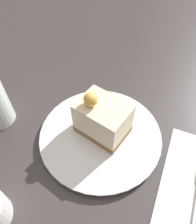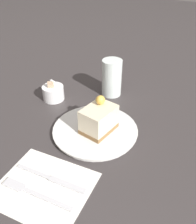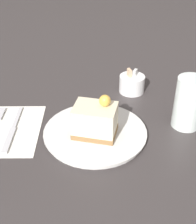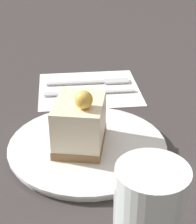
{
  "view_description": "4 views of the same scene",
  "coord_description": "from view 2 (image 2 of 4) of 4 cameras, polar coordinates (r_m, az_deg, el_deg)",
  "views": [
    {
      "loc": [
        -0.09,
        0.26,
        0.38
      ],
      "look_at": [
        0.01,
        0.02,
        0.06
      ],
      "focal_mm": 35.0,
      "sensor_mm": 36.0,
      "label": 1
    },
    {
      "loc": [
        -0.5,
        -0.21,
        0.46
      ],
      "look_at": [
        0.01,
        0.03,
        0.07
      ],
      "focal_mm": 40.0,
      "sensor_mm": 36.0,
      "label": 2
    },
    {
      "loc": [
        0.01,
        -0.55,
        0.45
      ],
      "look_at": [
        0.01,
        0.05,
        0.06
      ],
      "focal_mm": 50.0,
      "sensor_mm": 36.0,
      "label": 3
    },
    {
      "loc": [
        0.48,
        -0.0,
        0.33
      ],
      "look_at": [
        -0.02,
        0.05,
        0.06
      ],
      "focal_mm": 60.0,
      "sensor_mm": 36.0,
      "label": 4
    }
  ],
  "objects": [
    {
      "name": "cake_slice",
      "position": [
        0.69,
        0.29,
        -1.43
      ],
      "size": [
        0.11,
        0.09,
        0.1
      ],
      "rotation": [
        0.0,
        0.0,
        -0.22
      ],
      "color": "olive",
      "rests_on": "plate"
    },
    {
      "name": "drinking_glass",
      "position": [
        0.87,
        3.16,
        7.83
      ],
      "size": [
        0.07,
        0.07,
        0.13
      ],
      "color": "silver",
      "rests_on": "ground_plane"
    },
    {
      "name": "sugar_bowl",
      "position": [
        0.87,
        -10.19,
        4.39
      ],
      "size": [
        0.07,
        0.07,
        0.07
      ],
      "color": "white",
      "rests_on": "ground_plane"
    },
    {
      "name": "plate",
      "position": [
        0.72,
        -0.65,
        -4.23
      ],
      "size": [
        0.24,
        0.24,
        0.01
      ],
      "color": "silver",
      "rests_on": "ground_plane"
    },
    {
      "name": "fork",
      "position": [
        0.59,
        -15.11,
        -17.23
      ],
      "size": [
        0.02,
        0.18,
        0.0
      ],
      "rotation": [
        0.0,
        0.0,
        -0.0
      ],
      "color": "silver",
      "rests_on": "napkin"
    },
    {
      "name": "ground_plane",
      "position": [
        0.71,
        1.91,
        -5.43
      ],
      "size": [
        4.0,
        4.0,
        0.0
      ],
      "primitive_type": "plane",
      "color": "#383333"
    },
    {
      "name": "napkin",
      "position": [
        0.6,
        -12.27,
        -16.4
      ],
      "size": [
        0.18,
        0.21,
        0.0
      ],
      "rotation": [
        0.0,
        0.0,
        0.01
      ],
      "color": "white",
      "rests_on": "ground_plane"
    },
    {
      "name": "knife",
      "position": [
        0.6,
        -9.5,
        -15.18
      ],
      "size": [
        0.01,
        0.18,
        0.0
      ],
      "rotation": [
        0.0,
        0.0,
        -0.0
      ],
      "color": "silver",
      "rests_on": "napkin"
    }
  ]
}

